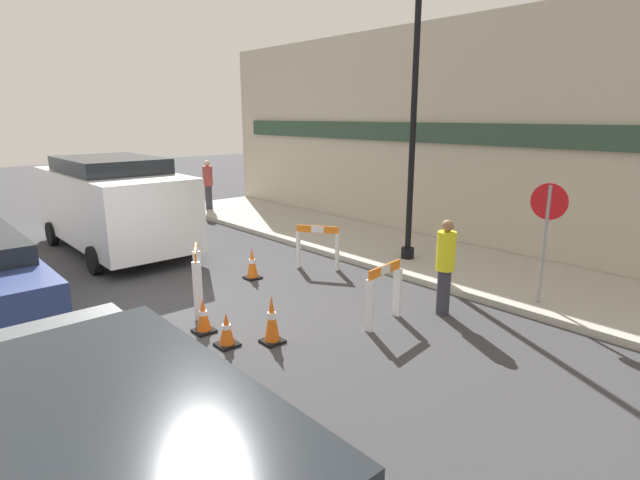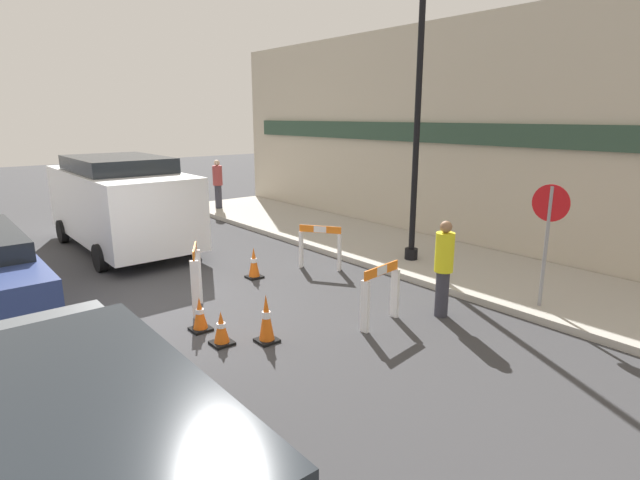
% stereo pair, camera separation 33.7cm
% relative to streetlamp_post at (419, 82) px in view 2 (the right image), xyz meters
% --- Properties ---
extents(ground_plane, '(60.00, 60.00, 0.00)m').
position_rel_streetlamp_post_xyz_m(ground_plane, '(-0.85, -5.47, -3.89)').
color(ground_plane, '#38383A').
extents(sidewalk_slab, '(18.00, 3.10, 0.13)m').
position_rel_streetlamp_post_xyz_m(sidewalk_slab, '(-0.85, 0.58, -3.82)').
color(sidewalk_slab, '#ADA89E').
rests_on(sidewalk_slab, ground_plane).
extents(storefront_facade, '(18.00, 0.22, 5.50)m').
position_rel_streetlamp_post_xyz_m(storefront_facade, '(-0.85, 2.21, -1.13)').
color(storefront_facade, '#BCB29E').
rests_on(storefront_facade, ground_plane).
extents(streetlamp_post, '(0.44, 0.44, 5.92)m').
position_rel_streetlamp_post_xyz_m(streetlamp_post, '(0.00, 0.00, 0.00)').
color(streetlamp_post, black).
rests_on(streetlamp_post, sidewalk_slab).
extents(stop_sign, '(0.60, 0.07, 2.04)m').
position_rel_streetlamp_post_xyz_m(stop_sign, '(3.21, -0.49, -2.39)').
color(stop_sign, gray).
rests_on(stop_sign, sidewalk_slab).
extents(barricade_0, '(0.83, 0.63, 0.95)m').
position_rel_streetlamp_post_xyz_m(barricade_0, '(-1.04, -1.77, -3.36)').
color(barricade_0, white).
rests_on(barricade_0, ground_plane).
extents(barricade_1, '(0.70, 0.46, 1.12)m').
position_rel_streetlamp_post_xyz_m(barricade_1, '(-0.52, -4.88, -3.30)').
color(barricade_1, white).
rests_on(barricade_1, ground_plane).
extents(barricade_2, '(0.25, 0.87, 0.97)m').
position_rel_streetlamp_post_xyz_m(barricade_2, '(1.85, -2.91, -3.36)').
color(barricade_2, white).
rests_on(barricade_2, ground_plane).
extents(traffic_cone_0, '(0.30, 0.30, 0.64)m').
position_rel_streetlamp_post_xyz_m(traffic_cone_0, '(-1.41, -3.20, -3.58)').
color(traffic_cone_0, black).
rests_on(traffic_cone_0, ground_plane).
extents(traffic_cone_1, '(0.30, 0.30, 0.54)m').
position_rel_streetlamp_post_xyz_m(traffic_cone_1, '(0.26, -5.22, -3.63)').
color(traffic_cone_1, black).
rests_on(traffic_cone_1, ground_plane).
extents(traffic_cone_2, '(0.30, 0.30, 0.73)m').
position_rel_streetlamp_post_xyz_m(traffic_cone_2, '(1.24, -4.65, -3.53)').
color(traffic_cone_2, black).
rests_on(traffic_cone_2, ground_plane).
extents(traffic_cone_3, '(0.30, 0.30, 0.51)m').
position_rel_streetlamp_post_xyz_m(traffic_cone_3, '(0.90, -5.20, -3.65)').
color(traffic_cone_3, black).
rests_on(traffic_cone_3, ground_plane).
extents(person_worker, '(0.41, 0.41, 1.61)m').
position_rel_streetlamp_post_xyz_m(person_worker, '(2.25, -1.88, -3.02)').
color(person_worker, '#33333D').
rests_on(person_worker, ground_plane).
extents(person_pedestrian, '(0.44, 0.44, 1.65)m').
position_rel_streetlamp_post_xyz_m(person_pedestrian, '(-8.36, -0.26, -2.87)').
color(person_pedestrian, '#33333D').
rests_on(person_pedestrian, sidewalk_slab).
extents(work_van, '(5.18, 2.28, 2.27)m').
position_rel_streetlamp_post_xyz_m(work_van, '(-5.46, -4.44, -2.64)').
color(work_van, white).
rests_on(work_van, ground_plane).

